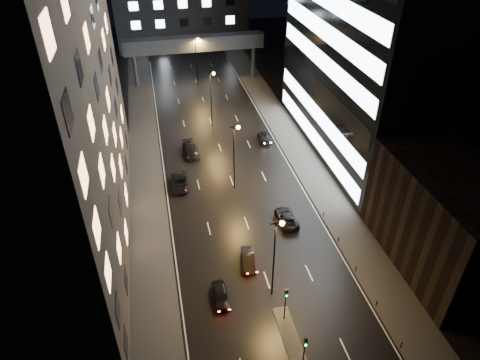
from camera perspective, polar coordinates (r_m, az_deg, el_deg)
The scene contains 21 objects.
ground at distance 72.23m, azimuth -2.70°, elevation 4.37°, with size 160.00×160.00×0.00m, color black.
sidewalk_left at distance 67.30m, azimuth -12.48°, elevation 1.07°, with size 5.00×110.00×0.15m, color #383533.
sidewalk_right at distance 70.90m, azimuth 8.03°, elevation 3.47°, with size 5.00×110.00×0.15m, color #383533.
building_left at distance 50.02m, azimuth -26.66°, elevation 11.86°, with size 15.00×48.00×40.00m, color #2D2319.
building_right_low at distance 52.53m, azimuth 25.77°, elevation -4.82°, with size 10.00×18.00×12.00m, color black.
building_right_glass at distance 68.75m, azimuth 19.96°, elevation 21.14°, with size 20.00×36.00×45.00m, color black.
skybridge at distance 96.27m, azimuth -6.12°, elevation 17.57°, with size 30.00×3.00×10.00m.
median_island at distance 44.56m, azimuth 6.88°, elevation -20.46°, with size 1.60×8.00×0.15m, color #383533.
traffic_signal_near at distance 43.57m, azimuth 6.12°, elevation -15.59°, with size 0.28×0.34×4.40m.
traffic_signal_far at distance 40.53m, azimuth 8.60°, elevation -21.38°, with size 0.28×0.34×4.40m.
bollard_row at distance 49.92m, azimuth 16.41°, elevation -13.39°, with size 0.12×25.12×0.90m.
streetlight_near at distance 43.30m, azimuth 4.82°, elevation -9.27°, with size 1.45×0.50×10.15m.
streetlight_mid_a at distance 58.78m, azimuth -0.66°, elevation 4.07°, with size 1.45×0.50×10.15m.
streetlight_mid_b at distance 76.39m, azimuth -3.78°, elevation 11.57°, with size 1.45×0.50×10.15m.
streetlight_far at distance 94.96m, azimuth -5.79°, elevation 16.18°, with size 1.45×0.50×10.15m.
car_away_a at distance 46.92m, azimuth -2.60°, elevation -15.06°, with size 1.62×4.02×1.37m, color black.
car_away_b at distance 50.36m, azimuth 1.08°, elevation -10.59°, with size 1.44×4.14×1.36m, color black.
car_away_c at distance 62.83m, azimuth -8.01°, elevation -0.34°, with size 2.41×5.22×1.45m, color black.
car_away_d at distance 70.27m, azimuth -6.58°, elevation 3.96°, with size 2.17×5.33×1.55m, color black.
car_toward_a at distance 56.28m, azimuth 6.22°, elevation -5.02°, with size 2.25×4.89×1.36m, color black.
car_toward_b at distance 73.91m, azimuth 3.26°, elevation 5.69°, with size 1.84×4.51×1.31m, color black.
Camera 1 is at (-9.95, -21.52, 36.51)m, focal length 32.00 mm.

